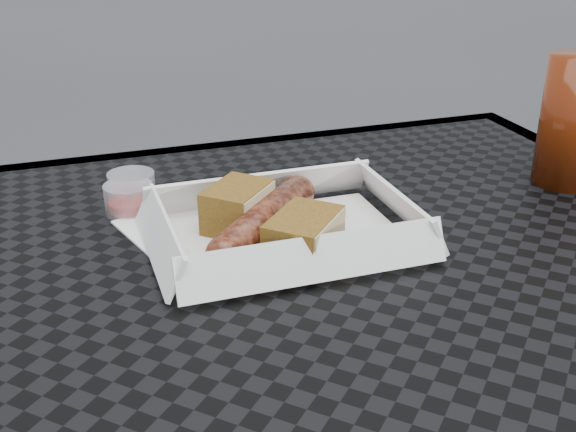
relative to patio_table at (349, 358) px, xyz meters
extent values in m
cube|color=black|center=(0.00, 0.00, 0.07)|extent=(0.80, 0.80, 0.01)
cube|color=black|center=(0.00, 0.39, 0.06)|extent=(0.80, 0.03, 0.03)
cylinder|color=black|center=(0.35, 0.35, -0.30)|extent=(0.03, 0.03, 0.73)
cube|color=white|center=(-0.03, 0.10, 0.08)|extent=(0.22, 0.15, 0.00)
cylinder|color=brown|center=(-0.05, 0.10, 0.10)|extent=(0.13, 0.13, 0.03)
sphere|color=brown|center=(0.01, 0.16, 0.10)|extent=(0.03, 0.03, 0.03)
sphere|color=brown|center=(-0.10, 0.05, 0.10)|extent=(0.03, 0.03, 0.03)
cube|color=brown|center=(-0.06, 0.13, 0.10)|extent=(0.08, 0.08, 0.04)
cube|color=brown|center=(-0.02, 0.06, 0.10)|extent=(0.09, 0.09, 0.04)
cylinder|color=#FE590B|center=(0.03, 0.05, 0.08)|extent=(0.02, 0.02, 0.00)
torus|color=white|center=(0.04, 0.04, 0.08)|extent=(0.02, 0.02, 0.00)
cube|color=#B2D17F|center=(0.04, 0.05, 0.08)|extent=(0.02, 0.02, 0.00)
cube|color=white|center=(-0.11, 0.15, 0.08)|extent=(0.15, 0.15, 0.00)
cylinder|color=#96150A|center=(-0.16, 0.21, 0.09)|extent=(0.05, 0.05, 0.03)
cylinder|color=silver|center=(-0.15, 0.24, 0.09)|extent=(0.05, 0.05, 0.03)
cylinder|color=#511906|center=(0.32, 0.14, 0.15)|extent=(0.07, 0.07, 0.15)
camera|label=1|loc=(-0.22, -0.49, 0.38)|focal=45.00mm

